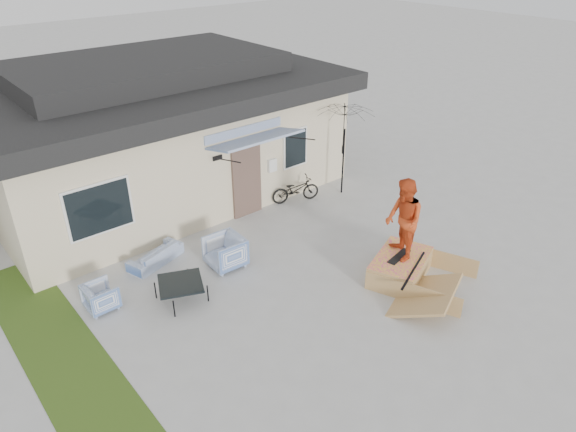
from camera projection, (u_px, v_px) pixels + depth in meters
ground at (329, 301)px, 11.72m from camera, size 90.00×90.00×0.00m
grass_strip at (64, 358)px, 10.14m from camera, size 1.40×8.00×0.01m
house at (152, 127)px, 16.15m from camera, size 10.80×8.49×4.10m
loveseat at (155, 253)px, 12.93m from camera, size 1.52×0.84×0.57m
armchair_left at (101, 295)px, 11.34m from camera, size 0.62×0.66×0.67m
armchair_right at (225, 250)px, 12.74m from camera, size 0.83×0.88×0.87m
coffee_table at (181, 291)px, 11.64m from camera, size 1.24×1.24×0.47m
bicycle at (295, 187)px, 15.77m from camera, size 1.58×1.00×0.95m
patio_umbrella at (344, 140)px, 15.69m from camera, size 1.73×1.60×2.20m
skate_ramp at (400, 267)px, 12.39m from camera, size 2.32×2.64×0.55m
skateboard at (399, 256)px, 12.27m from camera, size 0.83×0.35×0.05m
skater at (404, 219)px, 11.79m from camera, size 1.11×1.19×1.95m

